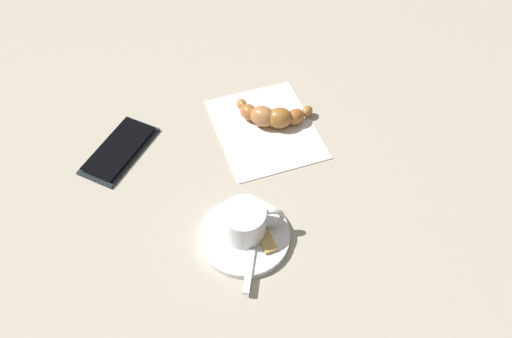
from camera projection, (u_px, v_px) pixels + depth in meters
The scene contains 8 objects.
ground_plane at pixel (247, 188), 0.77m from camera, with size 1.80×1.80×0.00m, color #A79F8D.
saucer at pixel (245, 237), 0.71m from camera, with size 0.13×0.13×0.01m, color silver.
espresso_cup at pixel (246, 222), 0.69m from camera, with size 0.06×0.09×0.05m.
teaspoon at pixel (251, 236), 0.70m from camera, with size 0.13×0.04×0.01m.
sugar_packet at pixel (263, 234), 0.70m from camera, with size 0.06×0.02×0.01m, color tan.
napkin at pixel (266, 128), 0.85m from camera, with size 0.19×0.16×0.00m, color silver.
croissant at pixel (271, 116), 0.84m from camera, with size 0.07×0.14×0.03m.
cell_phone at pixel (119, 150), 0.81m from camera, with size 0.15×0.12×0.01m.
Camera 1 is at (0.46, -0.01, 0.62)m, focal length 36.24 mm.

